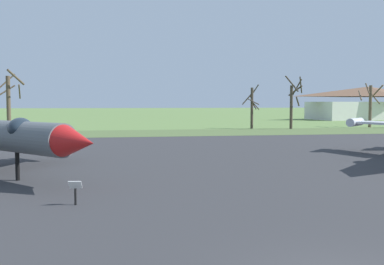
% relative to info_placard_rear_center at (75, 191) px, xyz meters
% --- Properties ---
extents(asphalt_apron, '(100.24, 49.21, 0.05)m').
position_rel_info_placard_rear_center_xyz_m(asphalt_apron, '(6.09, 6.19, -0.55)').
color(asphalt_apron, '#333335').
rests_on(asphalt_apron, ground).
extents(grass_verge_strip, '(160.24, 12.00, 0.06)m').
position_rel_info_placard_rear_center_xyz_m(grass_verge_strip, '(6.09, 36.79, -0.55)').
color(grass_verge_strip, '#516638').
rests_on(grass_verge_strip, ground).
extents(info_placard_rear_center, '(0.49, 0.30, 0.94)m').
position_rel_info_placard_rear_center_xyz_m(info_placard_rear_center, '(0.00, 0.00, 0.00)').
color(info_placard_rear_center, black).
rests_on(info_placard_rear_center, ground).
extents(bare_tree_far_left, '(3.78, 3.77, 8.10)m').
position_rel_info_placard_rear_center_xyz_m(bare_tree_far_left, '(-12.55, 44.87, 3.67)').
color(bare_tree_far_left, brown).
rests_on(bare_tree_far_left, ground).
extents(bare_tree_left_of_center, '(2.29, 2.31, 6.42)m').
position_rel_info_placard_rear_center_xyz_m(bare_tree_left_of_center, '(20.85, 44.37, 2.67)').
color(bare_tree_left_of_center, '#42382D').
rests_on(bare_tree_left_of_center, ground).
extents(bare_tree_center, '(3.08, 3.40, 7.53)m').
position_rel_info_placard_rear_center_xyz_m(bare_tree_center, '(25.95, 41.60, 3.36)').
color(bare_tree_center, '#42382D').
rests_on(bare_tree_center, ground).
extents(bare_tree_right_of_center, '(3.71, 3.54, 6.74)m').
position_rel_info_placard_rear_center_xyz_m(bare_tree_right_of_center, '(39.62, 44.46, 3.10)').
color(bare_tree_right_of_center, brown).
rests_on(bare_tree_right_of_center, ground).
extents(visitor_building, '(28.33, 14.39, 7.38)m').
position_rel_info_placard_rear_center_xyz_m(visitor_building, '(57.48, 73.58, 3.06)').
color(visitor_building, silver).
rests_on(visitor_building, ground).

